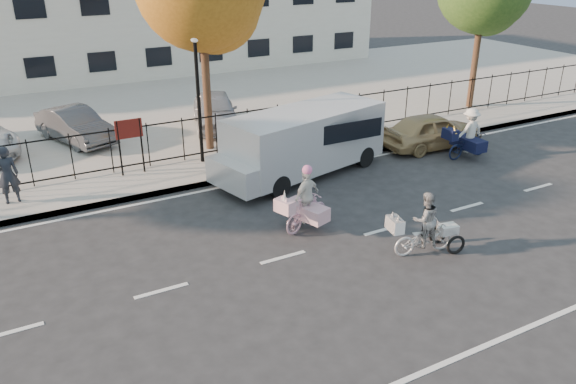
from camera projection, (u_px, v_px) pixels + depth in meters
ground at (283, 258)px, 13.52m from camera, size 120.00×120.00×0.00m
road_markings at (283, 257)px, 13.52m from camera, size 60.00×9.52×0.01m
curb at (207, 183)px, 17.56m from camera, size 60.00×0.10×0.15m
sidewalk at (196, 172)px, 18.41m from camera, size 60.00×2.20×0.15m
parking_lot at (129, 109)px, 25.57m from camera, size 60.00×15.60×0.15m
iron_fence at (183, 139)px, 18.96m from camera, size 58.00×0.06×1.50m
building at (80, 19)px, 32.45m from camera, size 34.00×10.00×6.00m
lamppost at (197, 75)px, 17.97m from camera, size 0.36×0.36×4.33m
street_sign at (130, 136)px, 17.62m from camera, size 0.85×0.06×1.80m
zebra_trike at (424, 230)px, 13.50m from camera, size 1.88×0.93×1.61m
unicorn_bike at (306, 206)px, 14.64m from camera, size 1.82×1.32×1.80m
bull_bike at (468, 138)px, 19.64m from camera, size 1.92×1.31×1.79m
white_van at (303, 140)px, 18.03m from camera, size 6.35×3.25×2.12m
gold_sedan at (432, 131)px, 20.64m from camera, size 3.94×1.75×1.32m
pedestrian at (7, 175)px, 15.75m from camera, size 0.65×0.45×1.69m
lot_car_c at (75, 125)px, 20.85m from camera, size 2.55×4.05×1.26m
lot_car_d at (215, 110)px, 22.52m from camera, size 2.72×4.38×1.39m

